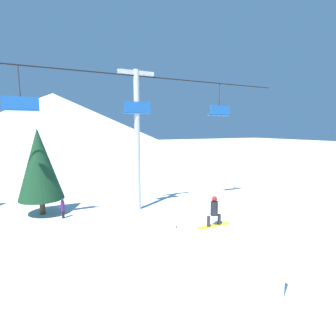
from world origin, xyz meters
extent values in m
plane|color=white|center=(0.00, 0.00, 0.00)|extent=(220.00, 220.00, 0.00)
cone|color=silver|center=(0.00, 84.92, 8.15)|extent=(73.85, 73.85, 16.29)
cube|color=white|center=(0.92, 0.80, 0.89)|extent=(2.26, 3.29, 1.78)
cube|color=silver|center=(0.92, 2.39, 1.75)|extent=(2.26, 0.10, 0.06)
cube|color=yellow|center=(1.10, 1.75, 1.79)|extent=(1.45, 0.26, 0.03)
cylinder|color=black|center=(0.84, 1.75, 2.01)|extent=(0.13, 0.13, 0.41)
cylinder|color=black|center=(1.35, 1.75, 2.01)|extent=(0.13, 0.13, 0.41)
cylinder|color=black|center=(1.10, 1.75, 2.50)|extent=(0.28, 0.28, 0.56)
sphere|color=maroon|center=(1.10, 1.75, 2.88)|extent=(0.20, 0.20, 0.20)
cylinder|color=#B2B2B7|center=(1.08, 10.42, 4.64)|extent=(0.36, 0.36, 9.28)
cube|color=#B2B2B7|center=(1.08, 10.42, 9.08)|extent=(2.40, 0.24, 0.24)
cylinder|color=black|center=(1.08, 10.42, 8.88)|extent=(23.41, 0.08, 0.08)
cylinder|color=#28282D|center=(-5.55, 10.42, 7.71)|extent=(0.06, 0.06, 2.35)
cube|color=#195199|center=(-5.55, 10.42, 6.54)|extent=(1.80, 0.44, 0.08)
cube|color=#195199|center=(-5.55, 10.24, 6.89)|extent=(1.80, 0.08, 0.70)
cylinder|color=#28282D|center=(1.08, 10.42, 7.71)|extent=(0.06, 0.06, 2.35)
cube|color=#195199|center=(1.08, 10.42, 6.54)|extent=(1.80, 0.44, 0.08)
cube|color=#195199|center=(1.08, 10.24, 6.89)|extent=(1.80, 0.08, 0.70)
cylinder|color=#28282D|center=(7.72, 10.42, 7.71)|extent=(0.06, 0.06, 2.35)
cube|color=#195199|center=(7.72, 10.42, 6.54)|extent=(1.80, 0.44, 0.08)
cube|color=#195199|center=(7.72, 10.24, 6.89)|extent=(1.80, 0.08, 0.70)
cylinder|color=#4C3823|center=(-4.88, 12.22, 0.50)|extent=(0.34, 0.34, 1.00)
cone|color=#14381E|center=(-4.88, 12.22, 3.29)|extent=(2.78, 2.78, 4.58)
cylinder|color=black|center=(-3.75, 10.75, 0.23)|extent=(0.17, 0.17, 0.45)
cylinder|color=#471956|center=(-3.75, 10.75, 0.75)|extent=(0.24, 0.24, 0.60)
sphere|color=#232328|center=(-3.75, 10.75, 1.14)|extent=(0.18, 0.18, 0.18)
camera|label=1|loc=(-4.81, -6.20, 5.55)|focal=28.00mm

